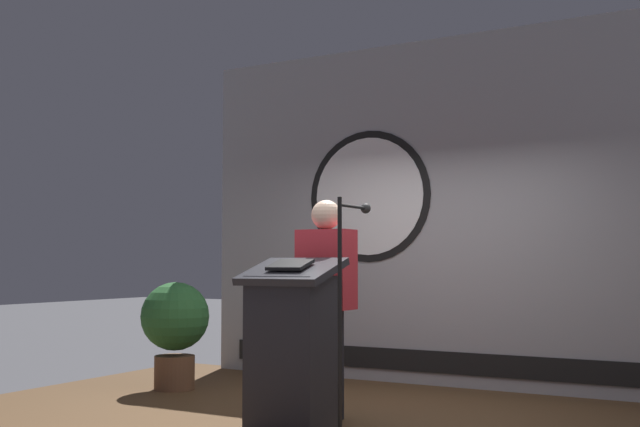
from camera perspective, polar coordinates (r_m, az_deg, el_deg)
name	(u,v)px	position (r m, az deg, el deg)	size (l,w,h in m)	color
banner_display	(442,211)	(7.29, 9.01, 0.18)	(5.04, 0.12, 3.25)	#9E9EA3
podium	(291,347)	(5.30, -2.14, -9.81)	(0.64, 0.49, 1.17)	#26262B
speaker_person	(326,306)	(5.69, 0.45, -6.87)	(0.40, 0.26, 1.59)	black
microphone_stand	(344,354)	(4.99, 1.76, -10.32)	(0.24, 0.54, 1.55)	black
potted_plant	(175,324)	(7.12, -10.66, -8.05)	(0.61, 0.61, 0.96)	brown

